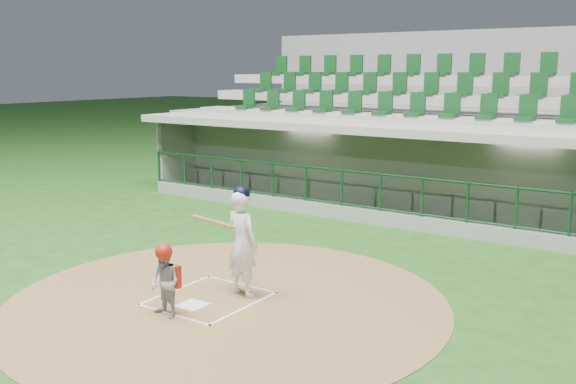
{
  "coord_description": "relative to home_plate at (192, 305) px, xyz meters",
  "views": [
    {
      "loc": [
        6.73,
        -7.84,
        3.71
      ],
      "look_at": [
        -0.41,
        2.6,
        1.3
      ],
      "focal_mm": 40.0,
      "sensor_mm": 36.0,
      "label": 1
    }
  ],
  "objects": [
    {
      "name": "seating_deck",
      "position": [
        0.0,
        11.61,
        1.4
      ],
      "size": [
        17.0,
        6.72,
        5.15
      ],
      "color": "gray",
      "rests_on": "ground"
    },
    {
      "name": "batter_box_chalk",
      "position": [
        0.0,
        0.4,
        -0.0
      ],
      "size": [
        1.55,
        1.8,
        0.01
      ],
      "color": "white",
      "rests_on": "ground"
    },
    {
      "name": "dugout_structure",
      "position": [
        0.06,
        8.52,
        0.94
      ],
      "size": [
        16.4,
        3.7,
        3.0
      ],
      "color": "slate",
      "rests_on": "ground"
    },
    {
      "name": "catcher",
      "position": [
        -0.03,
        -0.54,
        0.56
      ],
      "size": [
        0.57,
        0.48,
        1.15
      ],
      "color": "#97979D",
      "rests_on": "dirt_circle"
    },
    {
      "name": "batter",
      "position": [
        0.34,
        0.86,
        0.92
      ],
      "size": [
        0.89,
        0.9,
        1.86
      ],
      "color": "white",
      "rests_on": "dirt_circle"
    },
    {
      "name": "ground",
      "position": [
        0.0,
        0.7,
        -0.02
      ],
      "size": [
        120.0,
        120.0,
        0.0
      ],
      "primitive_type": "plane",
      "color": "#1B4915",
      "rests_on": "ground"
    },
    {
      "name": "dirt_circle",
      "position": [
        0.3,
        0.5,
        -0.02
      ],
      "size": [
        7.2,
        7.2,
        0.01
      ],
      "primitive_type": "cylinder",
      "color": "brown",
      "rests_on": "ground"
    },
    {
      "name": "home_plate",
      "position": [
        0.0,
        0.0,
        0.0
      ],
      "size": [
        0.43,
        0.43,
        0.02
      ],
      "primitive_type": "cube",
      "color": "silver",
      "rests_on": "dirt_circle"
    }
  ]
}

